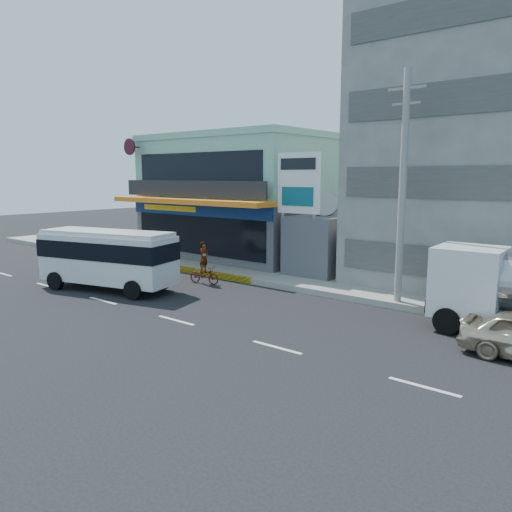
{
  "coord_description": "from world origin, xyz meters",
  "views": [
    {
      "loc": [
        14.56,
        -12.83,
        5.68
      ],
      "look_at": [
        0.9,
        3.92,
        2.2
      ],
      "focal_mm": 35.0,
      "sensor_mm": 36.0,
      "label": 1
    }
  ],
  "objects_px": {
    "satellite_dish": "(324,214)",
    "utility_pole_near": "(402,189)",
    "billboard": "(298,190)",
    "minibus": "(107,255)",
    "motorcycle_rider": "(204,270)",
    "shop_building": "(248,200)"
  },
  "relations": [
    {
      "from": "shop_building",
      "to": "utility_pole_near",
      "type": "relative_size",
      "value": 1.24
    },
    {
      "from": "shop_building",
      "to": "motorcycle_rider",
      "type": "height_order",
      "value": "shop_building"
    },
    {
      "from": "minibus",
      "to": "motorcycle_rider",
      "type": "xyz_separation_m",
      "value": [
        2.71,
        4.07,
        -1.04
      ]
    },
    {
      "from": "shop_building",
      "to": "minibus",
      "type": "distance_m",
      "value": 12.71
    },
    {
      "from": "shop_building",
      "to": "utility_pole_near",
      "type": "xyz_separation_m",
      "value": [
        14.0,
        -6.55,
        1.15
      ]
    },
    {
      "from": "billboard",
      "to": "utility_pole_near",
      "type": "height_order",
      "value": "utility_pole_near"
    },
    {
      "from": "billboard",
      "to": "utility_pole_near",
      "type": "distance_m",
      "value": 6.75
    },
    {
      "from": "billboard",
      "to": "motorcycle_rider",
      "type": "height_order",
      "value": "billboard"
    },
    {
      "from": "billboard",
      "to": "minibus",
      "type": "height_order",
      "value": "billboard"
    },
    {
      "from": "billboard",
      "to": "utility_pole_near",
      "type": "bearing_deg",
      "value": -15.48
    },
    {
      "from": "billboard",
      "to": "minibus",
      "type": "xyz_separation_m",
      "value": [
        -6.21,
        -7.7,
        -3.14
      ]
    },
    {
      "from": "satellite_dish",
      "to": "billboard",
      "type": "distance_m",
      "value": 2.31
    },
    {
      "from": "satellite_dish",
      "to": "minibus",
      "type": "bearing_deg",
      "value": -125.22
    },
    {
      "from": "utility_pole_near",
      "to": "minibus",
      "type": "relative_size",
      "value": 1.34
    },
    {
      "from": "utility_pole_near",
      "to": "motorcycle_rider",
      "type": "height_order",
      "value": "utility_pole_near"
    },
    {
      "from": "billboard",
      "to": "motorcycle_rider",
      "type": "relative_size",
      "value": 3.04
    },
    {
      "from": "utility_pole_near",
      "to": "minibus",
      "type": "distance_m",
      "value": 14.41
    },
    {
      "from": "shop_building",
      "to": "satellite_dish",
      "type": "bearing_deg",
      "value": -20.21
    },
    {
      "from": "billboard",
      "to": "satellite_dish",
      "type": "bearing_deg",
      "value": 74.48
    },
    {
      "from": "satellite_dish",
      "to": "motorcycle_rider",
      "type": "xyz_separation_m",
      "value": [
        -4.0,
        -5.43,
        -2.83
      ]
    },
    {
      "from": "satellite_dish",
      "to": "utility_pole_near",
      "type": "bearing_deg",
      "value": -30.96
    },
    {
      "from": "shop_building",
      "to": "motorcycle_rider",
      "type": "relative_size",
      "value": 5.46
    }
  ]
}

